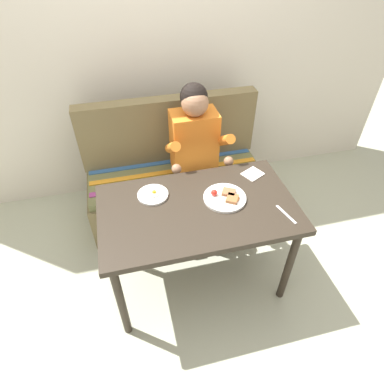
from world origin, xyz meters
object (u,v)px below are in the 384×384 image
at_px(couch, 175,180).
at_px(plate_eggs, 153,194).
at_px(napkin, 253,174).
at_px(fork, 286,214).
at_px(plate_breakfast, 226,197).
at_px(table, 198,216).
at_px(person, 196,149).

distance_m(couch, plate_eggs, 0.77).
xyz_separation_m(napkin, fork, (0.05, -0.41, -0.00)).
bearing_deg(napkin, plate_eggs, -175.67).
bearing_deg(napkin, couch, 128.88).
height_order(couch, napkin, couch).
bearing_deg(plate_breakfast, plate_eggs, 162.40).
bearing_deg(plate_eggs, couch, 67.43).
height_order(couch, fork, couch).
bearing_deg(plate_eggs, napkin, 4.33).
distance_m(table, person, 0.61).
bearing_deg(person, plate_breakfast, -85.64).
bearing_deg(plate_breakfast, fork, -35.68).
bearing_deg(couch, fork, -62.93).
bearing_deg(napkin, plate_breakfast, -143.59).
xyz_separation_m(person, plate_eggs, (-0.39, -0.42, -0.00)).
bearing_deg(person, couch, 128.91).
height_order(couch, person, person).
height_order(couch, plate_breakfast, couch).
relative_size(person, fork, 7.13).
bearing_deg(plate_breakfast, table, -171.42).
height_order(couch, plate_eggs, couch).
bearing_deg(fork, person, 99.10).
bearing_deg(fork, table, 143.80).
distance_m(couch, plate_breakfast, 0.86).
relative_size(table, couch, 0.83).
height_order(napkin, fork, napkin).
xyz_separation_m(table, napkin, (0.44, 0.22, 0.09)).
relative_size(table, person, 0.99).
xyz_separation_m(table, plate_eggs, (-0.25, 0.17, 0.09)).
height_order(table, plate_breakfast, plate_breakfast).
bearing_deg(plate_eggs, plate_breakfast, -17.60).
bearing_deg(plate_breakfast, napkin, 36.41).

